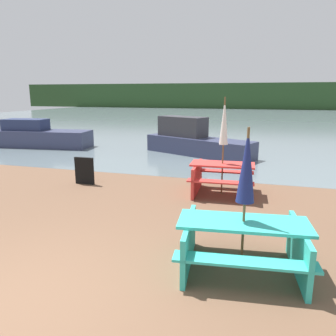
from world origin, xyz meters
TOP-DOWN VIEW (x-y plane):
  - ground_plane at (0.00, 0.00)m, footprint 60.00×60.00m
  - water at (0.00, 31.52)m, footprint 60.00×50.00m
  - far_treeline at (0.00, 51.52)m, footprint 80.00×1.60m
  - picnic_table_teal at (2.57, 1.74)m, footprint 1.95×1.57m
  - picnic_table_red at (1.84, 5.26)m, footprint 1.60×1.45m
  - umbrella_white at (1.84, 5.26)m, footprint 0.21×0.21m
  - umbrella_navy at (2.57, 1.74)m, footprint 0.25×0.25m
  - boat at (0.05, 10.46)m, footprint 4.76×3.05m
  - boat_second at (-7.30, 10.32)m, footprint 4.62×1.83m
  - signboard at (-1.94, 5.14)m, footprint 0.55×0.08m

SIDE VIEW (x-z plane):
  - water at x=0.00m, z-range 0.00..0.00m
  - ground_plane at x=0.00m, z-range 0.00..0.00m
  - signboard at x=-1.94m, z-range 0.00..0.75m
  - picnic_table_teal at x=2.57m, z-range 0.08..0.81m
  - picnic_table_red at x=1.84m, z-range 0.07..0.86m
  - boat_second at x=-7.30m, z-range -0.15..1.14m
  - boat at x=0.05m, z-range -0.21..1.31m
  - umbrella_navy at x=2.57m, z-range 0.49..2.53m
  - umbrella_white at x=1.84m, z-range 0.59..2.98m
  - far_treeline at x=0.00m, z-range 0.00..4.00m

